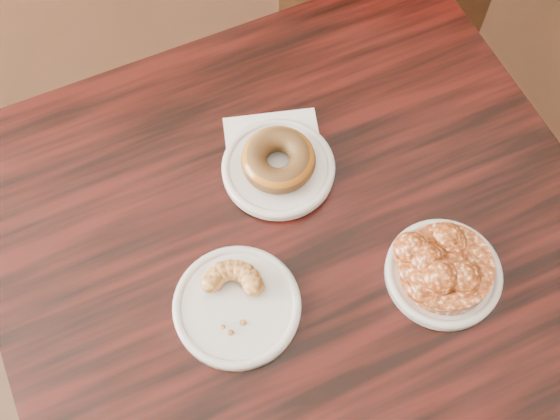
{
  "coord_description": "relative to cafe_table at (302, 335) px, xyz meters",
  "views": [
    {
      "loc": [
        0.01,
        -0.4,
        1.66
      ],
      "look_at": [
        0.05,
        0.02,
        0.8
      ],
      "focal_mm": 45.0,
      "sensor_mm": 36.0,
      "label": 1
    }
  ],
  "objects": [
    {
      "name": "floor",
      "position": [
        -0.09,
        0.04,
        -0.38
      ],
      "size": [
        5.0,
        5.0,
        0.0
      ],
      "primitive_type": "plane",
      "color": "black",
      "rests_on": "ground"
    },
    {
      "name": "cafe_table",
      "position": [
        0.0,
        0.0,
        0.0
      ],
      "size": [
        1.09,
        1.09,
        0.75
      ],
      "primitive_type": "cube",
      "rotation": [
        0.0,
        0.0,
        0.34
      ],
      "color": "black",
      "rests_on": "floor"
    },
    {
      "name": "chair_far",
      "position": [
        0.23,
        0.73,
        0.08
      ],
      "size": [
        0.5,
        0.5,
        0.9
      ],
      "primitive_type": null,
      "rotation": [
        0.0,
        0.0,
        2.96
      ],
      "color": "black",
      "rests_on": "floor"
    },
    {
      "name": "napkin",
      "position": [
        -0.03,
        0.18,
        0.38
      ],
      "size": [
        0.15,
        0.15,
        0.0
      ],
      "primitive_type": "cube",
      "rotation": [
        0.0,
        0.0,
        0.05
      ],
      "color": "white",
      "rests_on": "cafe_table"
    },
    {
      "name": "plate_donut",
      "position": [
        -0.03,
        0.14,
        0.38
      ],
      "size": [
        0.17,
        0.17,
        0.01
      ],
      "primitive_type": "cylinder",
      "color": "white",
      "rests_on": "napkin"
    },
    {
      "name": "plate_cruller",
      "position": [
        -0.11,
        -0.06,
        0.38
      ],
      "size": [
        0.17,
        0.17,
        0.01
      ],
      "primitive_type": "cylinder",
      "color": "silver",
      "rests_on": "cafe_table"
    },
    {
      "name": "plate_fritter",
      "position": [
        0.18,
        -0.04,
        0.38
      ],
      "size": [
        0.16,
        0.16,
        0.01
      ],
      "primitive_type": "cylinder",
      "color": "silver",
      "rests_on": "cafe_table"
    },
    {
      "name": "glazed_donut",
      "position": [
        -0.03,
        0.14,
        0.41
      ],
      "size": [
        0.11,
        0.11,
        0.04
      ],
      "primitive_type": "torus",
      "color": "#965B15",
      "rests_on": "plate_donut"
    },
    {
      "name": "apple_fritter",
      "position": [
        0.18,
        -0.04,
        0.41
      ],
      "size": [
        0.17,
        0.17,
        0.04
      ],
      "primitive_type": null,
      "color": "#441807",
      "rests_on": "plate_fritter"
    },
    {
      "name": "cruller_fragment",
      "position": [
        -0.11,
        -0.06,
        0.4
      ],
      "size": [
        0.1,
        0.1,
        0.03
      ],
      "primitive_type": null,
      "color": "#5D3B12",
      "rests_on": "plate_cruller"
    }
  ]
}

